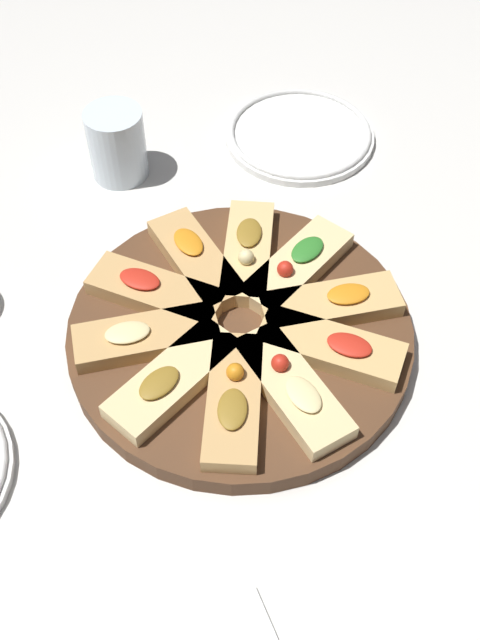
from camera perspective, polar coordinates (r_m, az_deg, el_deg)
name	(u,v)px	position (r m, az deg, el deg)	size (l,w,h in m)	color
ground_plane	(240,339)	(0.86, 0.00, -1.47)	(3.00, 3.00, 0.00)	silver
serving_board	(240,332)	(0.85, 0.00, -0.95)	(0.39, 0.39, 0.03)	#51331E
focaccia_slice_0	(297,266)	(0.89, 4.35, 4.14)	(0.16, 0.13, 0.04)	#E5C689
focaccia_slice_1	(248,251)	(0.90, 0.58, 5.26)	(0.12, 0.17, 0.04)	#DBB775
focaccia_slice_2	(196,259)	(0.89, -3.37, 4.65)	(0.08, 0.16, 0.03)	tan
focaccia_slice_3	(155,291)	(0.86, -6.48, 2.20)	(0.15, 0.15, 0.03)	tan
focaccia_slice_4	(146,337)	(0.82, -7.21, -1.26)	(0.16, 0.07, 0.03)	tan
focaccia_slice_5	(173,379)	(0.79, -5.14, -4.47)	(0.16, 0.12, 0.03)	#E5C689
focaccia_slice_6	(234,399)	(0.77, -0.48, -6.05)	(0.11, 0.17, 0.04)	tan
focaccia_slice_7	(292,387)	(0.78, 3.98, -5.13)	(0.08, 0.17, 0.04)	#E5C689
focaccia_slice_8	(331,347)	(0.81, 6.98, -2.05)	(0.15, 0.14, 0.03)	tan
focaccia_slice_9	(331,304)	(0.85, 6.98, 1.23)	(0.16, 0.07, 0.03)	tan
plate_right	(300,134)	(1.12, 4.57, 13.93)	(0.22, 0.22, 0.02)	white
water_glass	(117,144)	(1.04, -9.36, 13.08)	(0.08, 0.08, 0.10)	silver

